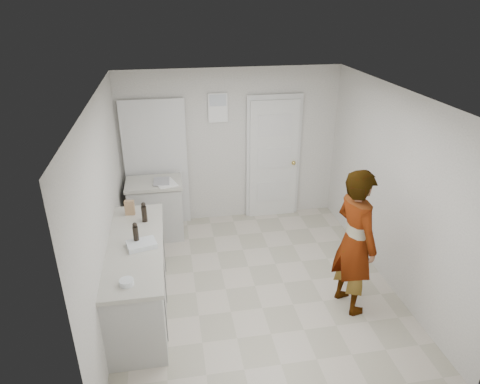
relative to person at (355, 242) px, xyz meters
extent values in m
plane|color=#A6A08B|center=(-1.05, 0.54, -0.90)|extent=(4.00, 4.00, 0.00)
plane|color=#B2AFA8|center=(-1.05, 2.54, 0.35)|extent=(3.50, 0.00, 3.50)
plane|color=#B2AFA8|center=(-1.05, -1.46, 0.35)|extent=(3.50, 0.00, 3.50)
plane|color=#B2AFA8|center=(-2.80, 0.54, 0.35)|extent=(0.00, 4.00, 4.00)
plane|color=#B2AFA8|center=(0.70, 0.54, 0.35)|extent=(0.00, 4.00, 4.00)
plane|color=silver|center=(-1.05, 0.54, 1.60)|extent=(4.00, 4.00, 0.00)
cube|color=silver|center=(-0.35, 2.47, 0.10)|extent=(0.80, 0.05, 2.00)
cube|color=silver|center=(-0.35, 2.50, 0.13)|extent=(0.90, 0.04, 2.10)
sphere|color=gold|center=(-0.02, 2.42, 0.05)|extent=(0.07, 0.07, 0.07)
cube|color=white|center=(-1.25, 2.51, 1.00)|extent=(0.30, 0.02, 0.45)
cube|color=black|center=(-2.25, 2.51, 0.12)|extent=(0.90, 0.05, 2.04)
cube|color=silver|center=(-2.25, 2.48, 0.13)|extent=(0.98, 0.02, 2.10)
cube|color=#B2B1AD|center=(-2.50, 0.34, -0.47)|extent=(0.60, 1.90, 0.86)
cube|color=black|center=(-2.50, 0.34, -0.86)|extent=(0.56, 1.86, 0.08)
cube|color=beige|center=(-2.50, 0.34, 0.00)|extent=(0.64, 1.96, 0.05)
cube|color=#B2B1AD|center=(-2.30, 2.09, -0.47)|extent=(0.80, 0.55, 0.86)
cube|color=black|center=(-2.30, 2.09, -0.86)|extent=(0.75, 0.54, 0.08)
cube|color=beige|center=(-2.30, 2.09, 0.00)|extent=(0.84, 0.61, 0.05)
imported|color=silver|center=(0.00, 0.00, 0.00)|extent=(0.57, 0.74, 1.79)
cube|color=olive|center=(-2.58, 1.08, 0.13)|extent=(0.13, 0.07, 0.20)
cylinder|color=tan|center=(-2.38, 0.89, 0.06)|extent=(0.05, 0.05, 0.07)
cylinder|color=black|center=(-2.39, 0.86, 0.13)|extent=(0.07, 0.07, 0.21)
sphere|color=black|center=(-2.39, 0.86, 0.26)|extent=(0.06, 0.06, 0.06)
cylinder|color=black|center=(-2.47, 0.33, 0.14)|extent=(0.06, 0.06, 0.23)
sphere|color=black|center=(-2.47, 0.33, 0.28)|extent=(0.05, 0.05, 0.05)
cube|color=silver|center=(-2.41, 0.27, 0.06)|extent=(0.36, 0.29, 0.06)
cube|color=white|center=(-2.41, 0.27, 0.05)|extent=(0.31, 0.24, 0.04)
cylinder|color=silver|center=(-2.53, -0.40, 0.05)|extent=(0.14, 0.14, 0.05)
sphere|color=white|center=(-2.55, -0.41, 0.05)|extent=(0.05, 0.05, 0.05)
sphere|color=white|center=(-2.51, -0.39, 0.05)|extent=(0.05, 0.05, 0.05)
cube|color=white|center=(-2.12, 2.00, 0.03)|extent=(0.37, 0.42, 0.01)
camera|label=1|loc=(-2.03, -3.93, 2.60)|focal=32.00mm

